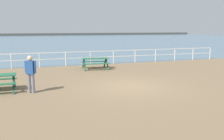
{
  "coord_description": "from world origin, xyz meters",
  "views": [
    {
      "loc": [
        -4.83,
        -11.04,
        2.81
      ],
      "look_at": [
        -0.82,
        0.33,
        0.8
      ],
      "focal_mm": 39.96,
      "sensor_mm": 36.0,
      "label": 1
    }
  ],
  "objects": [
    {
      "name": "ground_plane",
      "position": [
        0.0,
        0.0,
        -0.1
      ],
      "size": [
        30.0,
        24.0,
        0.2
      ],
      "primitive_type": "cube",
      "color": "#846B4C"
    },
    {
      "name": "sea_band",
      "position": [
        0.0,
        52.75,
        0.0
      ],
      "size": [
        142.0,
        90.0,
        0.01
      ],
      "primitive_type": "cube",
      "color": "slate",
      "rests_on": "ground"
    },
    {
      "name": "distant_shoreline",
      "position": [
        0.0,
        95.75,
        0.0
      ],
      "size": [
        142.0,
        6.0,
        1.8
      ],
      "primitive_type": "cube",
      "color": "#4C4C47",
      "rests_on": "ground"
    },
    {
      "name": "seaward_railing",
      "position": [
        -0.0,
        7.75,
        0.75
      ],
      "size": [
        23.07,
        0.07,
        1.08
      ],
      "color": "white",
      "rests_on": "ground"
    },
    {
      "name": "picnic_table_near_right",
      "position": [
        -0.2,
        5.67,
        0.58
      ],
      "size": [
        1.96,
        1.72,
        0.8
      ],
      "rotation": [
        0.0,
        0.0,
        -0.11
      ],
      "color": "#286B47",
      "rests_on": "ground"
    },
    {
      "name": "visitor",
      "position": [
        -4.63,
        0.24,
        0.95
      ],
      "size": [
        0.47,
        0.36,
        1.66
      ],
      "rotation": [
        0.0,
        0.0,
        1.04
      ],
      "color": "slate",
      "rests_on": "ground"
    }
  ]
}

